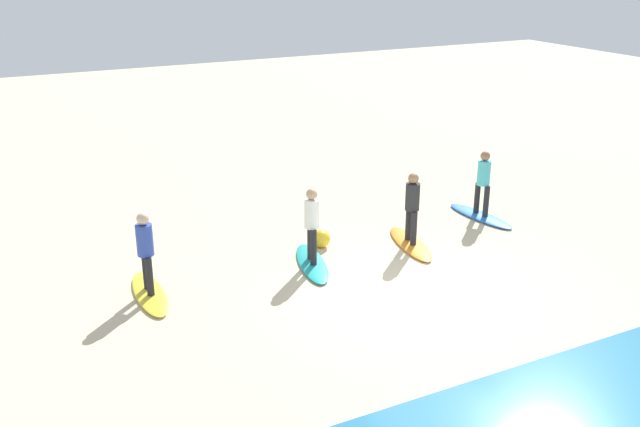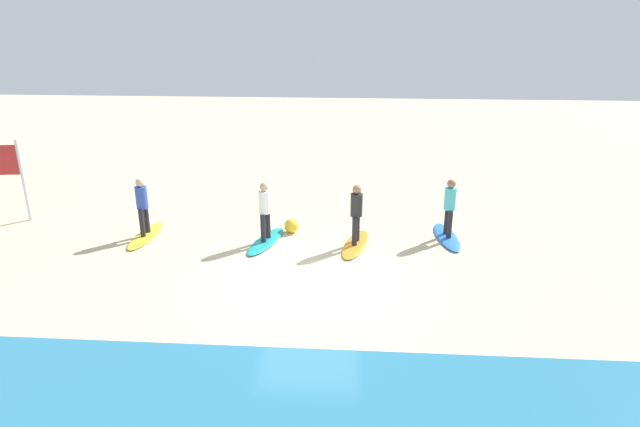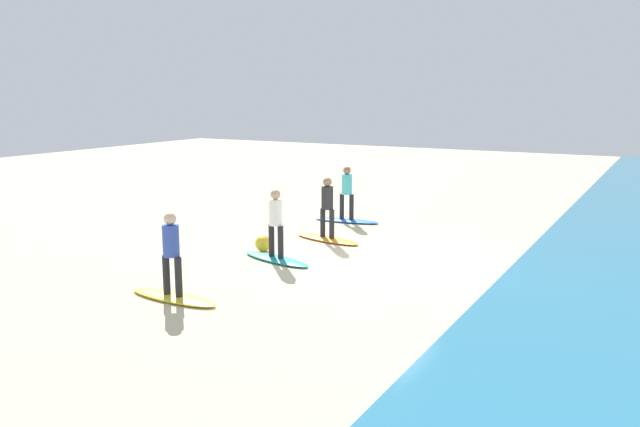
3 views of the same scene
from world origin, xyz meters
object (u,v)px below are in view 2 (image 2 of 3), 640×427
(surfer_blue, at_px, (450,204))
(beach_ball, at_px, (291,226))
(surfer_orange, at_px, (356,210))
(surfboard_yellow, at_px, (146,235))
(surfboard_teal, at_px, (266,241))
(surfer_teal, at_px, (265,207))
(surfboard_orange, at_px, (356,244))
(surfer_yellow, at_px, (142,202))
(surfboard_blue, at_px, (447,237))

(surfer_blue, height_order, beach_ball, surfer_blue)
(surfer_orange, bearing_deg, surfboard_yellow, -2.08)
(surfer_orange, xyz_separation_m, surfboard_yellow, (5.93, -0.21, -0.99))
(surfboard_teal, bearing_deg, beach_ball, 156.71)
(surfboard_teal, relative_size, surfer_teal, 1.28)
(surfer_teal, height_order, beach_ball, surfer_teal)
(surfer_blue, xyz_separation_m, surfboard_orange, (2.56, 0.70, -0.99))
(surfer_yellow, xyz_separation_m, beach_ball, (-4.08, -0.62, -0.83))
(surfer_orange, height_order, surfer_teal, same)
(surfer_blue, height_order, surfer_yellow, same)
(surfboard_orange, bearing_deg, beach_ball, -102.46)
(surfboard_orange, relative_size, surfer_yellow, 1.28)
(surfer_yellow, bearing_deg, surfer_orange, 177.92)
(surfer_teal, bearing_deg, surfboard_yellow, -2.65)
(surfboard_orange, bearing_deg, surfboard_blue, 117.18)
(surfboard_blue, bearing_deg, surfboard_orange, -80.13)
(surfboard_orange, xyz_separation_m, beach_ball, (1.86, -0.84, 0.16))
(surfboard_blue, height_order, surfer_orange, surfer_orange)
(surfboard_orange, height_order, surfboard_teal, same)
(surfer_orange, relative_size, beach_ball, 3.93)
(surfboard_blue, distance_m, surfer_teal, 5.17)
(surfboard_blue, xyz_separation_m, surfer_orange, (2.56, 0.70, 0.99))
(surfboard_orange, distance_m, surfer_yellow, 6.02)
(surfboard_teal, bearing_deg, surfboard_blue, 112.18)
(surfboard_teal, distance_m, surfer_teal, 0.99)
(surfboard_orange, height_order, surfer_orange, surfer_orange)
(surfboard_teal, relative_size, beach_ball, 5.03)
(surfboard_teal, relative_size, surfer_yellow, 1.28)
(surfer_teal, bearing_deg, surfer_yellow, -2.65)
(surfer_blue, bearing_deg, surfboard_orange, 15.29)
(surfer_yellow, bearing_deg, surfboard_orange, 177.92)
(surfboard_blue, distance_m, surfboard_yellow, 8.51)
(surfer_blue, relative_size, surfboard_teal, 0.78)
(surfboard_blue, distance_m, surfboard_teal, 5.08)
(surfboard_orange, bearing_deg, surfer_blue, 117.18)
(surfboard_teal, bearing_deg, surfboard_yellow, -77.79)
(surfboard_teal, xyz_separation_m, surfboard_yellow, (3.46, -0.16, 0.00))
(surfboard_yellow, relative_size, beach_ball, 5.03)
(surfer_orange, bearing_deg, surfer_blue, -164.71)
(surfer_orange, relative_size, surfer_teal, 1.00)
(surfboard_yellow, distance_m, beach_ball, 4.13)
(surfer_orange, xyz_separation_m, surfer_teal, (2.47, -0.05, 0.00))
(surfer_blue, relative_size, surfer_yellow, 1.00)
(surfer_teal, height_order, surfer_yellow, same)
(surfboard_blue, xyz_separation_m, surfer_yellow, (8.50, 0.49, 0.99))
(surfboard_teal, xyz_separation_m, surfer_yellow, (3.46, -0.16, 0.99))
(surfer_orange, height_order, surfboard_yellow, surfer_orange)
(surfer_blue, xyz_separation_m, surfer_yellow, (8.50, 0.49, 0.00))
(surfer_blue, bearing_deg, surfboard_blue, 45.00)
(surfer_blue, bearing_deg, beach_ball, -1.79)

